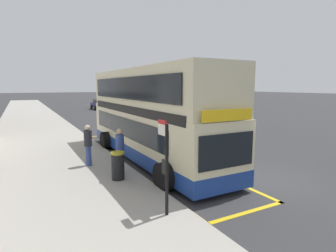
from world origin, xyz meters
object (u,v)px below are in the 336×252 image
(parked_car_black_far, at_px, (174,115))
(bus_stop_sign, at_px, (165,160))
(pedestrian_waiting_near_sign, at_px, (120,149))
(parked_car_navy_across, at_px, (99,104))
(pedestrian_further_back, at_px, (88,143))
(double_decker_bus, at_px, (150,118))
(litter_bin, at_px, (118,166))

(parked_car_black_far, bearing_deg, bus_stop_sign, -119.77)
(bus_stop_sign, relative_size, pedestrian_waiting_near_sign, 1.43)
(parked_car_navy_across, height_order, pedestrian_further_back, pedestrian_further_back)
(double_decker_bus, distance_m, parked_car_black_far, 13.28)
(bus_stop_sign, bearing_deg, parked_car_navy_across, 78.23)
(double_decker_bus, bearing_deg, litter_bin, -133.95)
(pedestrian_further_back, bearing_deg, pedestrian_waiting_near_sign, -61.50)
(pedestrian_further_back, height_order, litter_bin, pedestrian_further_back)
(litter_bin, bearing_deg, pedestrian_further_back, 103.12)
(bus_stop_sign, distance_m, parked_car_navy_across, 37.26)
(litter_bin, bearing_deg, pedestrian_waiting_near_sign, 65.48)
(bus_stop_sign, bearing_deg, double_decker_bus, 69.06)
(double_decker_bus, relative_size, pedestrian_waiting_near_sign, 6.42)
(parked_car_black_far, distance_m, pedestrian_further_back, 15.36)
(double_decker_bus, relative_size, pedestrian_further_back, 6.39)
(parked_car_navy_across, xyz_separation_m, litter_bin, (-7.85, -33.17, -0.13))
(pedestrian_waiting_near_sign, distance_m, pedestrian_further_back, 1.86)
(parked_car_black_far, height_order, pedestrian_waiting_near_sign, pedestrian_waiting_near_sign)
(parked_car_black_far, relative_size, pedestrian_further_back, 2.34)
(double_decker_bus, xyz_separation_m, pedestrian_further_back, (-3.07, -0.24, -0.94))
(double_decker_bus, distance_m, pedestrian_further_back, 3.22)
(parked_car_navy_across, distance_m, litter_bin, 34.08)
(double_decker_bus, xyz_separation_m, parked_car_black_far, (7.53, 10.87, -1.27))
(bus_stop_sign, relative_size, pedestrian_further_back, 1.42)
(pedestrian_further_back, distance_m, litter_bin, 2.48)
(pedestrian_further_back, relative_size, litter_bin, 1.71)
(bus_stop_sign, distance_m, litter_bin, 3.46)
(bus_stop_sign, height_order, parked_car_navy_across, bus_stop_sign)
(bus_stop_sign, xyz_separation_m, parked_car_navy_across, (7.60, 36.47, -0.86))
(parked_car_black_far, bearing_deg, litter_bin, -126.20)
(parked_car_navy_across, height_order, litter_bin, parked_car_navy_across)
(double_decker_bus, relative_size, parked_car_navy_across, 2.74)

